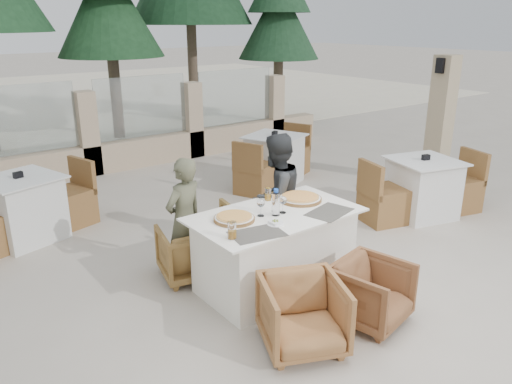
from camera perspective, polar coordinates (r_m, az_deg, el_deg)
ground at (r=4.97m, az=1.34°, el=-10.96°), size 80.00×80.00×0.00m
perimeter_wall_far at (r=8.75m, az=-18.75°, el=6.96°), size 10.00×0.34×1.60m
lantern_pillar at (r=8.29m, az=20.32°, el=7.57°), size 0.34×0.34×2.00m
pine_centre at (r=11.35m, az=-16.45°, el=18.42°), size 2.20×2.20×5.00m
pine_far_right at (r=12.82m, az=2.62°, el=18.00°), size 1.98×1.98×4.50m
dining_table at (r=4.83m, az=2.17°, el=-6.71°), size 1.60×0.90×0.77m
placemat_near_left at (r=4.23m, az=0.14°, el=-4.79°), size 0.50×0.38×0.00m
placemat_near_right at (r=4.75m, az=8.38°, el=-2.27°), size 0.51×0.40×0.00m
pizza_left at (r=4.51m, az=-2.51°, el=-2.98°), size 0.49×0.49×0.05m
pizza_right at (r=5.02m, az=5.09°, el=-0.66°), size 0.45×0.45×0.06m
water_bottle at (r=4.59m, az=2.28°, el=-1.17°), size 0.09×0.09×0.26m
wine_glass_centre at (r=4.58m, az=0.55°, el=-1.68°), size 0.08×0.08×0.18m
wine_glass_near at (r=4.66m, az=3.08°, el=-1.34°), size 0.08×0.08×0.18m
beer_glass_left at (r=4.13m, az=-2.76°, el=-4.39°), size 0.08×0.08×0.15m
beer_glass_right at (r=4.99m, az=1.39°, el=-0.23°), size 0.09×0.09×0.13m
olive_dish at (r=4.42m, az=2.24°, el=-3.48°), size 0.15×0.15×0.04m
armchair_far_left at (r=5.11m, az=-7.62°, el=-6.82°), size 0.69×0.70×0.53m
armchair_far_right at (r=5.56m, az=0.26°, el=-3.97°), size 0.77×0.78×0.62m
armchair_near_left at (r=4.05m, az=5.37°, el=-13.81°), size 0.83×0.84×0.58m
armchair_near_right at (r=4.47m, az=13.02°, el=-11.16°), size 0.69×0.71×0.55m
diner_left at (r=4.94m, az=-8.16°, el=-3.19°), size 0.53×0.42×1.26m
diner_right at (r=5.33m, az=2.28°, el=-0.61°), size 0.77×0.66×1.38m
bg_table_a at (r=6.46m, az=-25.03°, el=-1.78°), size 1.80×1.24×0.77m
bg_table_b at (r=7.96m, az=2.11°, el=3.76°), size 1.83×1.39×0.77m
bg_table_c at (r=6.94m, az=18.47°, el=0.43°), size 1.80×1.23×0.77m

